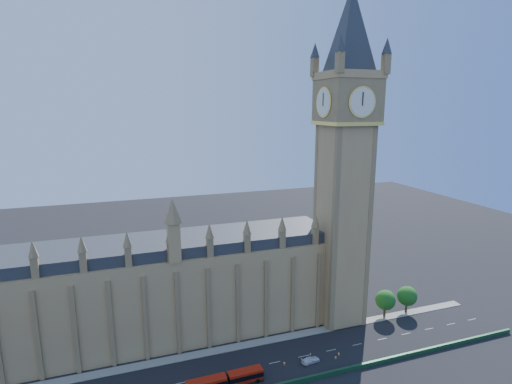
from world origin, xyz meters
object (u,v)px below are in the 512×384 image
object	(u,v)px
red_bus	(225,381)
car_silver	(254,375)
car_white	(311,360)
car_grey	(226,379)

from	to	relation	value
red_bus	car_silver	distance (m)	7.22
car_silver	car_white	world-z (taller)	car_silver
car_silver	car_grey	bearing A→B (deg)	85.57
red_bus	car_white	world-z (taller)	red_bus
red_bus	car_white	bearing A→B (deg)	3.30
car_grey	car_silver	size ratio (longest dim) A/B	1.05
red_bus	car_silver	world-z (taller)	red_bus
red_bus	car_white	distance (m)	22.63
red_bus	car_silver	size ratio (longest dim) A/B	3.97
car_silver	car_white	xyz separation A→B (m)	(15.42, 0.99, -0.03)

